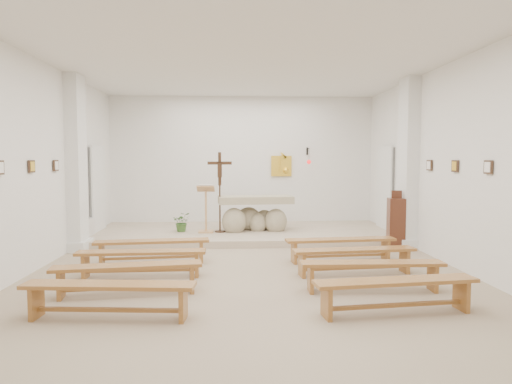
{
  "coord_description": "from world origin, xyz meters",
  "views": [
    {
      "loc": [
        -0.25,
        -7.27,
        1.84
      ],
      "look_at": [
        0.2,
        1.6,
        1.19
      ],
      "focal_mm": 32.0,
      "sensor_mm": 36.0,
      "label": 1
    }
  ],
  "objects": [
    {
      "name": "station_frame_right_mid",
      "position": [
        3.47,
        0.2,
        1.72
      ],
      "size": [
        0.03,
        0.2,
        0.2
      ],
      "primitive_type": "cube",
      "color": "#3F2A1B",
      "rests_on": "wall_right"
    },
    {
      "name": "potted_plant",
      "position": [
        -1.44,
        3.33,
        0.38
      ],
      "size": [
        0.46,
        0.41,
        0.45
      ],
      "primitive_type": "imported",
      "rotation": [
        0.0,
        0.0,
        0.16
      ],
      "color": "#376126",
      "rests_on": "sanctuary_platform"
    },
    {
      "name": "station_frame_left_rear",
      "position": [
        -3.47,
        1.2,
        1.72
      ],
      "size": [
        0.03,
        0.2,
        0.2
      ],
      "primitive_type": "cube",
      "color": "#3F2A1B",
      "rests_on": "wall_left"
    },
    {
      "name": "pilaster_left",
      "position": [
        -3.37,
        2.0,
        1.75
      ],
      "size": [
        0.26,
        0.55,
        3.5
      ],
      "primitive_type": "cube",
      "color": "white",
      "rests_on": "ground"
    },
    {
      "name": "radiator_left",
      "position": [
        -3.43,
        2.7,
        0.27
      ],
      "size": [
        0.1,
        0.85,
        0.52
      ],
      "primitive_type": "cube",
      "color": "silver",
      "rests_on": "ground"
    },
    {
      "name": "station_frame_right_rear",
      "position": [
        3.47,
        1.2,
        1.72
      ],
      "size": [
        0.03,
        0.2,
        0.2
      ],
      "primitive_type": "cube",
      "color": "#3F2A1B",
      "rests_on": "wall_right"
    },
    {
      "name": "crucifix_stand",
      "position": [
        -0.56,
        3.21,
        1.21
      ],
      "size": [
        0.56,
        0.24,
        1.84
      ],
      "rotation": [
        0.0,
        0.0,
        0.06
      ],
      "color": "#392212",
      "rests_on": "sanctuary_platform"
    },
    {
      "name": "ground",
      "position": [
        0.0,
        0.0,
        0.0
      ],
      "size": [
        7.0,
        10.0,
        0.0
      ],
      "primitive_type": "cube",
      "color": "tan",
      "rests_on": "ground"
    },
    {
      "name": "lectern",
      "position": [
        -0.88,
        3.18,
        0.7
      ],
      "size": [
        0.41,
        0.35,
        1.12
      ],
      "rotation": [
        0.0,
        0.0,
        -0.01
      ],
      "color": "tan",
      "rests_on": "sanctuary_platform"
    },
    {
      "name": "ceiling",
      "position": [
        0.0,
        0.0,
        3.49
      ],
      "size": [
        7.0,
        10.0,
        0.02
      ],
      "primitive_type": "cube",
      "color": "silver",
      "rests_on": "wall_back"
    },
    {
      "name": "altar",
      "position": [
        0.25,
        3.4,
        0.49
      ],
      "size": [
        1.79,
        0.83,
        0.9
      ],
      "rotation": [
        0.0,
        0.0,
        0.08
      ],
      "color": "tan",
      "rests_on": "sanctuary_platform"
    },
    {
      "name": "bench_left_front",
      "position": [
        -1.67,
        0.72,
        0.31
      ],
      "size": [
        2.0,
        0.52,
        0.42
      ],
      "rotation": [
        0.0,
        0.0,
        0.1
      ],
      "color": "#A56B30",
      "rests_on": "ground"
    },
    {
      "name": "bench_right_third",
      "position": [
        1.67,
        -1.14,
        0.31
      ],
      "size": [
        1.98,
        0.36,
        0.42
      ],
      "rotation": [
        0.0,
        0.0,
        -0.02
      ],
      "color": "#A56B30",
      "rests_on": "ground"
    },
    {
      "name": "bench_right_front",
      "position": [
        1.67,
        0.72,
        0.31
      ],
      "size": [
        2.0,
        0.5,
        0.42
      ],
      "rotation": [
        0.0,
        0.0,
        0.09
      ],
      "color": "#A56B30",
      "rests_on": "ground"
    },
    {
      "name": "bench_left_fourth",
      "position": [
        -1.67,
        -2.07,
        0.31
      ],
      "size": [
        2.0,
        0.48,
        0.42
      ],
      "rotation": [
        0.0,
        0.0,
        -0.09
      ],
      "color": "#A56B30",
      "rests_on": "ground"
    },
    {
      "name": "gold_wall_relief",
      "position": [
        1.05,
        4.96,
        1.65
      ],
      "size": [
        0.55,
        0.04,
        0.55
      ],
      "primitive_type": "cube",
      "color": "yellow",
      "rests_on": "wall_back"
    },
    {
      "name": "wall_right",
      "position": [
        3.49,
        0.0,
        1.75
      ],
      "size": [
        0.02,
        10.0,
        3.5
      ],
      "primitive_type": "cube",
      "color": "white",
      "rests_on": "ground"
    },
    {
      "name": "station_frame_left_mid",
      "position": [
        -3.47,
        0.2,
        1.72
      ],
      "size": [
        0.03,
        0.2,
        0.2
      ],
      "primitive_type": "cube",
      "color": "#3F2A1B",
      "rests_on": "wall_left"
    },
    {
      "name": "wall_left",
      "position": [
        -3.49,
        0.0,
        1.75
      ],
      "size": [
        0.02,
        10.0,
        3.5
      ],
      "primitive_type": "cube",
      "color": "white",
      "rests_on": "ground"
    },
    {
      "name": "bench_right_second",
      "position": [
        1.67,
        -0.21,
        0.31
      ],
      "size": [
        2.0,
        0.51,
        0.42
      ],
      "rotation": [
        0.0,
        0.0,
        0.1
      ],
      "color": "#A56B30",
      "rests_on": "ground"
    },
    {
      "name": "wall_back",
      "position": [
        0.0,
        4.99,
        1.75
      ],
      "size": [
        7.0,
        0.02,
        3.5
      ],
      "primitive_type": "cube",
      "color": "white",
      "rests_on": "ground"
    },
    {
      "name": "donation_pedestal",
      "position": [
        3.1,
        1.88,
        0.53
      ],
      "size": [
        0.35,
        0.35,
        1.19
      ],
      "rotation": [
        0.0,
        0.0,
        -0.11
      ],
      "color": "#512617",
      "rests_on": "ground"
    },
    {
      "name": "station_frame_right_front",
      "position": [
        3.47,
        -0.8,
        1.72
      ],
      "size": [
        0.03,
        0.2,
        0.2
      ],
      "primitive_type": "cube",
      "color": "#3F2A1B",
      "rests_on": "wall_right"
    },
    {
      "name": "sanctuary_lamp",
      "position": [
        1.75,
        4.71,
        1.81
      ],
      "size": [
        0.11,
        0.36,
        0.44
      ],
      "color": "black",
      "rests_on": "wall_back"
    },
    {
      "name": "bench_left_third",
      "position": [
        -1.67,
        -1.14,
        0.31
      ],
      "size": [
        2.0,
        0.58,
        0.42
      ],
      "rotation": [
        0.0,
        0.0,
        0.14
      ],
      "color": "#A56B30",
      "rests_on": "ground"
    },
    {
      "name": "pilaster_right",
      "position": [
        3.37,
        2.0,
        1.75
      ],
      "size": [
        0.26,
        0.55,
        3.5
      ],
      "primitive_type": "cube",
      "color": "white",
      "rests_on": "ground"
    },
    {
      "name": "station_frame_left_front",
      "position": [
        -3.47,
        -0.8,
        1.72
      ],
      "size": [
        0.03,
        0.2,
        0.2
      ],
      "primitive_type": "cube",
      "color": "#3F2A1B",
      "rests_on": "wall_left"
    },
    {
      "name": "bench_right_fourth",
      "position": [
        1.67,
        -2.07,
        0.31
      ],
      "size": [
        2.0,
        0.54,
        0.42
      ],
      "rotation": [
        0.0,
        0.0,
        0.12
      ],
      "color": "#A56B30",
      "rests_on": "ground"
    },
    {
      "name": "sanctuary_platform",
      "position": [
        0.0,
        3.5,
        0.07
      ],
      "size": [
        6.98,
        3.0,
        0.15
      ],
      "primitive_type": "cube",
      "color": "#C7B199",
      "rests_on": "ground"
    },
    {
      "name": "radiator_right",
      "position": [
        3.43,
        2.7,
        0.27
      ],
      "size": [
        0.1,
        0.85,
        0.52
      ],
      "primitive_type": "cube",
      "color": "silver",
      "rests_on": "ground"
    },
    {
      "name": "bench_left_second",
      "position": [
        -1.67,
        -0.21,
        0.31
      ],
      "size": [
        1.99,
        0.37,
        0.42
      ],
      "rotation": [
        0.0,
        0.0,
        0.03
      ],
      "color": "#A56B30",
      "rests_on": "ground"
    }
  ]
}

